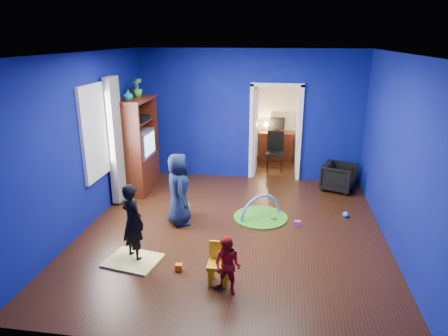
# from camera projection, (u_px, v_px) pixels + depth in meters

# --- Properties ---
(floor) EXTENTS (5.00, 5.50, 0.01)m
(floor) POSITION_uv_depth(u_px,v_px,m) (233.00, 230.00, 6.77)
(floor) COLOR black
(floor) RESTS_ON ground
(ceiling) EXTENTS (5.00, 5.50, 0.01)m
(ceiling) POSITION_uv_depth(u_px,v_px,m) (234.00, 53.00, 5.86)
(ceiling) COLOR white
(ceiling) RESTS_ON wall_back
(wall_back) EXTENTS (5.00, 0.02, 2.90)m
(wall_back) POSITION_uv_depth(u_px,v_px,m) (249.00, 116.00, 8.90)
(wall_back) COLOR navy
(wall_back) RESTS_ON floor
(wall_front) EXTENTS (5.00, 0.02, 2.90)m
(wall_front) POSITION_uv_depth(u_px,v_px,m) (196.00, 226.00, 3.74)
(wall_front) COLOR navy
(wall_front) RESTS_ON floor
(wall_left) EXTENTS (0.02, 5.50, 2.90)m
(wall_left) POSITION_uv_depth(u_px,v_px,m) (85.00, 142.00, 6.67)
(wall_left) COLOR navy
(wall_left) RESTS_ON floor
(wall_right) EXTENTS (0.02, 5.50, 2.90)m
(wall_right) POSITION_uv_depth(u_px,v_px,m) (399.00, 155.00, 5.96)
(wall_right) COLOR navy
(wall_right) RESTS_ON floor
(alcove) EXTENTS (1.00, 1.75, 2.50)m
(alcove) POSITION_uv_depth(u_px,v_px,m) (277.00, 118.00, 9.70)
(alcove) COLOR silver
(alcove) RESTS_ON floor
(armchair) EXTENTS (0.82, 0.81, 0.58)m
(armchair) POSITION_uv_depth(u_px,v_px,m) (339.00, 177.00, 8.46)
(armchair) COLOR black
(armchair) RESTS_ON floor
(child_black) EXTENTS (0.51, 0.47, 1.18)m
(child_black) POSITION_uv_depth(u_px,v_px,m) (133.00, 222.00, 5.76)
(child_black) COLOR black
(child_black) RESTS_ON floor
(child_navy) EXTENTS (0.62, 0.73, 1.28)m
(child_navy) POSITION_uv_depth(u_px,v_px,m) (178.00, 189.00, 6.85)
(child_navy) COLOR #0E0F36
(child_navy) RESTS_ON floor
(toddler_red) EXTENTS (0.46, 0.41, 0.78)m
(toddler_red) POSITION_uv_depth(u_px,v_px,m) (227.00, 266.00, 5.02)
(toddler_red) COLOR #AE1E12
(toddler_red) RESTS_ON floor
(vase) EXTENTS (0.20, 0.20, 0.20)m
(vase) POSITION_uv_depth(u_px,v_px,m) (128.00, 95.00, 7.68)
(vase) COLOR #0D626F
(vase) RESTS_ON tv_armoire
(potted_plant) EXTENTS (0.22, 0.22, 0.37)m
(potted_plant) POSITION_uv_depth(u_px,v_px,m) (137.00, 87.00, 8.14)
(potted_plant) COLOR green
(potted_plant) RESTS_ON tv_armoire
(tv_armoire) EXTENTS (0.58, 1.14, 1.96)m
(tv_armoire) POSITION_uv_depth(u_px,v_px,m) (137.00, 145.00, 8.30)
(tv_armoire) COLOR #41140A
(tv_armoire) RESTS_ON floor
(crt_tv) EXTENTS (0.46, 0.70, 0.54)m
(crt_tv) POSITION_uv_depth(u_px,v_px,m) (139.00, 143.00, 8.29)
(crt_tv) COLOR silver
(crt_tv) RESTS_ON tv_armoire
(yellow_blanket) EXTENTS (0.85, 0.73, 0.03)m
(yellow_blanket) POSITION_uv_depth(u_px,v_px,m) (133.00, 260.00, 5.84)
(yellow_blanket) COLOR #F2E07A
(yellow_blanket) RESTS_ON floor
(hopper_ball) EXTENTS (0.37, 0.37, 0.37)m
(hopper_ball) POSITION_uv_depth(u_px,v_px,m) (180.00, 208.00, 7.23)
(hopper_ball) COLOR yellow
(hopper_ball) RESTS_ON floor
(kid_chair) EXTENTS (0.29, 0.29, 0.50)m
(kid_chair) POSITION_uv_depth(u_px,v_px,m) (218.00, 266.00, 5.27)
(kid_chair) COLOR yellow
(kid_chair) RESTS_ON floor
(play_mat) EXTENTS (0.98, 0.98, 0.03)m
(play_mat) POSITION_uv_depth(u_px,v_px,m) (261.00, 217.00, 7.24)
(play_mat) COLOR #52AB26
(play_mat) RESTS_ON floor
(toy_arch) EXTENTS (0.70, 0.59, 0.87)m
(toy_arch) POSITION_uv_depth(u_px,v_px,m) (261.00, 217.00, 7.24)
(toy_arch) COLOR #3F8CD8
(toy_arch) RESTS_ON floor
(window_left) EXTENTS (0.03, 0.95, 1.55)m
(window_left) POSITION_uv_depth(u_px,v_px,m) (95.00, 132.00, 6.97)
(window_left) COLOR white
(window_left) RESTS_ON wall_left
(curtain) EXTENTS (0.14, 0.42, 2.40)m
(curtain) POSITION_uv_depth(u_px,v_px,m) (115.00, 141.00, 7.56)
(curtain) COLOR slate
(curtain) RESTS_ON floor
(doorway) EXTENTS (1.16, 0.10, 2.10)m
(doorway) POSITION_uv_depth(u_px,v_px,m) (275.00, 134.00, 8.94)
(doorway) COLOR white
(doorway) RESTS_ON floor
(study_desk) EXTENTS (0.88, 0.44, 0.75)m
(study_desk) POSITION_uv_depth(u_px,v_px,m) (276.00, 146.00, 10.57)
(study_desk) COLOR #3D140A
(study_desk) RESTS_ON floor
(desk_monitor) EXTENTS (0.40, 0.05, 0.32)m
(desk_monitor) POSITION_uv_depth(u_px,v_px,m) (277.00, 124.00, 10.50)
(desk_monitor) COLOR black
(desk_monitor) RESTS_ON study_desk
(desk_lamp) EXTENTS (0.14, 0.14, 0.14)m
(desk_lamp) POSITION_uv_depth(u_px,v_px,m) (266.00, 124.00, 10.49)
(desk_lamp) COLOR #FFD88C
(desk_lamp) RESTS_ON study_desk
(folding_chair) EXTENTS (0.40, 0.40, 0.92)m
(folding_chair) POSITION_uv_depth(u_px,v_px,m) (275.00, 153.00, 9.64)
(folding_chair) COLOR black
(folding_chair) RESTS_ON floor
(book_shelf) EXTENTS (0.88, 0.24, 0.04)m
(book_shelf) POSITION_uv_depth(u_px,v_px,m) (279.00, 82.00, 10.15)
(book_shelf) COLOR white
(book_shelf) RESTS_ON study_desk
(toy_0) EXTENTS (0.11, 0.11, 0.11)m
(toy_0) POSITION_uv_depth(u_px,v_px,m) (346.00, 214.00, 7.25)
(toy_0) COLOR #2889E3
(toy_0) RESTS_ON floor
(toy_1) EXTENTS (0.10, 0.08, 0.10)m
(toy_1) POSITION_uv_depth(u_px,v_px,m) (179.00, 267.00, 5.60)
(toy_1) COLOR orange
(toy_1) RESTS_ON floor
(toy_2) EXTENTS (0.11, 0.11, 0.11)m
(toy_2) POSITION_uv_depth(u_px,v_px,m) (273.00, 218.00, 7.13)
(toy_2) COLOR green
(toy_2) RESTS_ON floor
(toy_3) EXTENTS (0.10, 0.08, 0.10)m
(toy_3) POSITION_uv_depth(u_px,v_px,m) (297.00, 224.00, 6.91)
(toy_3) COLOR #BC46AD
(toy_3) RESTS_ON floor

